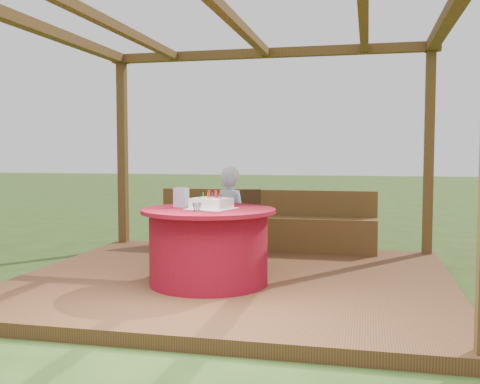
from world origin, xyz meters
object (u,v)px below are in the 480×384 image
object	(u,v)px
elderly_woman	(230,215)
gift_bag	(181,197)
chair	(243,223)
birthday_cake	(211,203)
bench	(264,230)
table	(209,246)
drinking_glass	(197,207)

from	to	relation	value
elderly_woman	gift_bag	size ratio (longest dim) A/B	5.86
chair	birthday_cake	world-z (taller)	birthday_cake
bench	chair	bearing A→B (deg)	-93.28
bench	elderly_woman	xyz separation A→B (m)	(-0.17, -1.22, 0.33)
table	birthday_cake	xyz separation A→B (m)	(0.03, -0.02, 0.43)
elderly_woman	birthday_cake	size ratio (longest dim) A/B	2.32
bench	elderly_woman	world-z (taller)	elderly_woman
gift_bag	drinking_glass	bearing A→B (deg)	-39.59
bench	elderly_woman	bearing A→B (deg)	-97.90
drinking_glass	bench	bearing A→B (deg)	85.06
bench	drinking_glass	size ratio (longest dim) A/B	33.62
elderly_woman	birthday_cake	distance (m)	0.94
elderly_woman	drinking_glass	bearing A→B (deg)	-91.81
drinking_glass	elderly_woman	bearing A→B (deg)	88.19
bench	birthday_cake	size ratio (longest dim) A/B	6.03
elderly_woman	gift_bag	distance (m)	0.91
chair	elderly_woman	size ratio (longest dim) A/B	0.76
chair	drinking_glass	bearing A→B (deg)	-96.24
bench	elderly_woman	distance (m)	1.28
birthday_cake	drinking_glass	distance (m)	0.26
chair	elderly_woman	xyz separation A→B (m)	(-0.11, -0.17, 0.11)
birthday_cake	bench	bearing A→B (deg)	86.31
table	gift_bag	distance (m)	0.57
bench	drinking_glass	bearing A→B (deg)	-94.94
bench	gift_bag	bearing A→B (deg)	-103.47
elderly_woman	drinking_glass	size ratio (longest dim) A/B	12.95
bench	chair	distance (m)	1.08
bench	table	world-z (taller)	bench
chair	elderly_woman	world-z (taller)	elderly_woman
birthday_cake	gift_bag	world-z (taller)	gift_bag
table	drinking_glass	world-z (taller)	drinking_glass
bench	gift_bag	distance (m)	2.17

